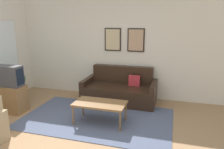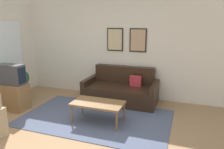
# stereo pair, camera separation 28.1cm
# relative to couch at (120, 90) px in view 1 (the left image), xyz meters

# --- Properties ---
(ground_plane) EXTENTS (16.00, 16.00, 0.00)m
(ground_plane) POSITION_rel_couch_xyz_m (-0.42, -2.39, -0.30)
(ground_plane) COLOR #997551
(area_rug) EXTENTS (3.14, 1.90, 0.01)m
(area_rug) POSITION_rel_couch_xyz_m (-0.22, -1.14, -0.29)
(area_rug) COLOR #4C5670
(area_rug) RESTS_ON ground_plane
(wall_back) EXTENTS (8.00, 0.09, 2.70)m
(wall_back) POSITION_rel_couch_xyz_m (-0.41, 0.46, 1.05)
(wall_back) COLOR silver
(wall_back) RESTS_ON ground_plane
(couch) EXTENTS (1.83, 0.90, 0.88)m
(couch) POSITION_rel_couch_xyz_m (0.00, 0.00, 0.00)
(couch) COLOR black
(couch) RESTS_ON ground_plane
(coffee_table) EXTENTS (1.04, 0.56, 0.44)m
(coffee_table) POSITION_rel_couch_xyz_m (-0.09, -1.31, 0.10)
(coffee_table) COLOR brown
(coffee_table) RESTS_ON ground_plane
(tv_stand) EXTENTS (0.69, 0.41, 0.61)m
(tv_stand) POSITION_rel_couch_xyz_m (-2.25, -1.32, 0.01)
(tv_stand) COLOR olive
(tv_stand) RESTS_ON ground_plane
(tv) EXTENTS (0.65, 0.28, 0.47)m
(tv) POSITION_rel_couch_xyz_m (-2.25, -1.32, 0.54)
(tv) COLOR #424247
(tv) RESTS_ON tv_stand
(potted_plant_tall) EXTENTS (0.63, 0.63, 1.04)m
(potted_plant_tall) POSITION_rel_couch_xyz_m (-2.66, -1.07, 0.39)
(potted_plant_tall) COLOR beige
(potted_plant_tall) RESTS_ON ground_plane
(potted_plant_by_window) EXTENTS (0.46, 0.46, 0.77)m
(potted_plant_by_window) POSITION_rel_couch_xyz_m (-2.65, -0.60, 0.17)
(potted_plant_by_window) COLOR beige
(potted_plant_by_window) RESTS_ON ground_plane
(potted_plant_small) EXTENTS (0.40, 0.40, 0.70)m
(potted_plant_small) POSITION_rel_couch_xyz_m (-2.48, -0.84, 0.15)
(potted_plant_small) COLOR #935638
(potted_plant_small) RESTS_ON ground_plane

